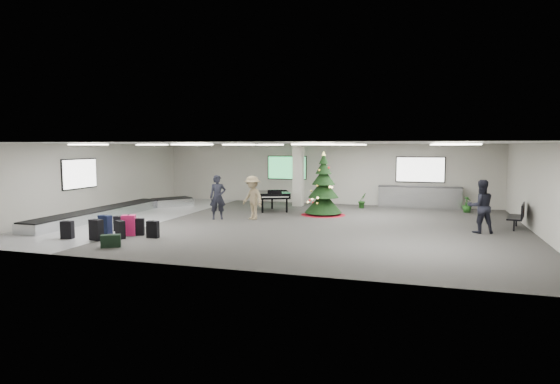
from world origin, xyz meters
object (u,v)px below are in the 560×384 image
(traveler_a, at_px, (218,197))
(traveler_b, at_px, (252,198))
(baggage_carousel, at_px, (117,211))
(potted_plant_left, at_px, (362,200))
(grand_piano, at_px, (273,195))
(traveler_bench, at_px, (481,206))
(potted_plant_right, at_px, (467,204))
(pink_suitcase, at_px, (129,225))
(service_counter, at_px, (419,197))
(christmas_tree, at_px, (323,193))
(bench, at_px, (519,214))

(traveler_a, bearing_deg, traveler_b, -12.51)
(baggage_carousel, height_order, potted_plant_left, potted_plant_left)
(grand_piano, bearing_deg, traveler_bench, -43.36)
(traveler_b, xyz_separation_m, traveler_bench, (8.84, -0.54, 0.03))
(baggage_carousel, relative_size, potted_plant_right, 12.62)
(pink_suitcase, distance_m, potted_plant_right, 15.05)
(service_counter, bearing_deg, grand_piano, -154.18)
(pink_suitcase, bearing_deg, service_counter, 26.34)
(baggage_carousel, bearing_deg, potted_plant_left, 29.48)
(christmas_tree, bearing_deg, traveler_b, -140.62)
(bench, height_order, potted_plant_left, bench)
(baggage_carousel, height_order, christmas_tree, christmas_tree)
(pink_suitcase, bearing_deg, christmas_tree, 29.72)
(christmas_tree, height_order, traveler_bench, christmas_tree)
(baggage_carousel, bearing_deg, service_counter, 27.67)
(pink_suitcase, relative_size, grand_piano, 0.32)
(traveler_bench, bearing_deg, potted_plant_right, -106.13)
(potted_plant_left, bearing_deg, service_counter, 20.37)
(baggage_carousel, xyz_separation_m, pink_suitcase, (3.31, -3.83, 0.15))
(grand_piano, bearing_deg, potted_plant_left, 6.23)
(pink_suitcase, bearing_deg, potted_plant_right, 17.51)
(baggage_carousel, relative_size, bench, 6.09)
(potted_plant_right, bearing_deg, service_counter, 153.48)
(grand_piano, relative_size, traveler_bench, 1.20)
(pink_suitcase, bearing_deg, bench, 0.81)
(bench, distance_m, traveler_bench, 2.01)
(pink_suitcase, bearing_deg, traveler_b, 37.07)
(baggage_carousel, bearing_deg, traveler_a, 4.76)
(bench, bearing_deg, traveler_a, -160.82)
(pink_suitcase, height_order, bench, bench)
(potted_plant_left, bearing_deg, potted_plant_right, -0.75)
(service_counter, bearing_deg, pink_suitcase, -132.05)
(service_counter, bearing_deg, baggage_carousel, -152.33)
(pink_suitcase, xyz_separation_m, bench, (13.13, 5.42, 0.18))
(christmas_tree, relative_size, bench, 1.79)
(pink_suitcase, xyz_separation_m, potted_plant_left, (6.82, 9.56, 0.03))
(traveler_bench, bearing_deg, christmas_tree, -39.18)
(traveler_bench, xyz_separation_m, potted_plant_left, (-4.85, 5.45, -0.56))
(potted_plant_right, bearing_deg, traveler_b, -151.27)
(traveler_b, distance_m, potted_plant_left, 6.35)
(christmas_tree, height_order, traveler_a, christmas_tree)
(baggage_carousel, distance_m, pink_suitcase, 5.07)
(grand_piano, distance_m, traveler_bench, 9.36)
(traveler_a, bearing_deg, traveler_bench, -29.83)
(service_counter, height_order, traveler_a, traveler_a)
(traveler_bench, bearing_deg, traveler_b, -19.52)
(grand_piano, relative_size, bench, 1.43)
(traveler_a, distance_m, traveler_b, 1.47)
(traveler_a, relative_size, potted_plant_left, 2.40)
(service_counter, xyz_separation_m, traveler_a, (-8.11, -6.34, 0.39))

